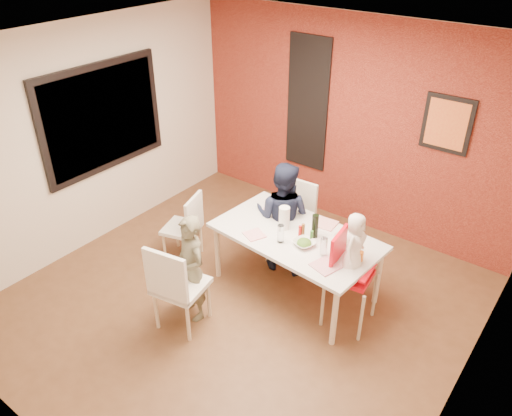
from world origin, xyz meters
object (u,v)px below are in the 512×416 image
Objects in this scene: toddler at (354,245)px; child_far at (282,217)px; chair_near at (175,284)px; paper_towel_roll at (284,218)px; child_near at (191,269)px; chair_left at (187,224)px; high_chair at (348,271)px; wine_bottle at (315,226)px; chair_far at (294,217)px; dining_table at (296,240)px.

child_far is at bearing 64.79° from toddler.
paper_towel_roll is at bearing -118.83° from chair_near.
chair_near is 1.35m from paper_towel_roll.
child_near reaches higher than paper_towel_roll.
child_near is at bearing -113.61° from paper_towel_roll.
chair_left is 2.03m from high_chair.
chair_left is 3.34× the size of paper_towel_roll.
high_chair is at bearing 52.46° from child_near.
wine_bottle is (0.78, 1.06, 0.27)m from child_near.
child_far is 1.17m from toddler.
child_near is at bearing 29.54° from chair_left.
child_far reaches higher than chair_far.
high_chair is at bearing -8.23° from dining_table.
toddler reaches higher than chair_near.
high_chair is 0.77× the size of child_far.
high_chair is at bearing 94.66° from toddler.
wine_bottle is at bearing 86.47° from chair_left.
dining_table is at bearing 84.81° from chair_left.
toddler is 0.89m from paper_towel_roll.
toddler reaches higher than paper_towel_roll.
chair_far is 0.83× the size of child_near.
wine_bottle is (0.77, 1.30, 0.30)m from chair_near.
child_near is at bearing -102.25° from chair_far.
chair_left is at bearing 88.92° from high_chair.
chair_far is 3.71× the size of wine_bottle.
chair_near reaches higher than chair_left.
chair_near is 1.51× the size of toddler.
chair_left is 0.64× the size of child_far.
toddler reaches higher than dining_table.
child_far is 0.37m from paper_towel_roll.
wine_bottle reaches higher than chair_far.
high_chair is at bearing -8.14° from paper_towel_roll.
child_near is (0.73, -0.69, 0.11)m from chair_left.
chair_left is (-0.97, -0.81, -0.07)m from chair_far.
paper_towel_roll is at bearing 172.21° from dining_table.
chair_near is at bearing 124.81° from toddler.
child_far is at bearing 63.82° from high_chair.
child_far reaches higher than child_near.
chair_far is 0.28m from child_far.
chair_far is at bearing -107.51° from chair_near.
chair_near is at bearing 125.07° from high_chair.
child_near is (-0.02, 0.25, 0.03)m from chair_near.
high_chair is at bearing 147.13° from child_far.
high_chair is 0.89m from paper_towel_roll.
paper_towel_roll is at bearing -170.43° from wine_bottle.
dining_table is 0.76m from toddler.
high_chair is (1.05, -0.62, 0.08)m from chair_far.
chair_near reaches higher than wine_bottle.
toddler is (0.70, -0.09, 0.28)m from dining_table.
child_far reaches higher than dining_table.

